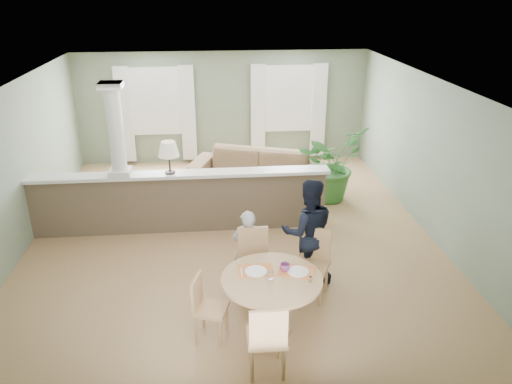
{
  "coord_description": "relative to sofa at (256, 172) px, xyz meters",
  "views": [
    {
      "loc": [
        -0.32,
        -8.04,
        4.18
      ],
      "look_at": [
        0.34,
        -1.0,
        1.2
      ],
      "focal_mm": 35.0,
      "sensor_mm": 36.0,
      "label": 1
    }
  ],
  "objects": [
    {
      "name": "child_person",
      "position": [
        -0.48,
        -3.7,
        0.19
      ],
      "size": [
        0.46,
        0.31,
        1.21
      ],
      "primitive_type": "imported",
      "rotation": [
        0.0,
        0.0,
        3.09
      ],
      "color": "#A4A4A9",
      "rests_on": "ground"
    },
    {
      "name": "houseplant",
      "position": [
        1.46,
        -0.61,
        0.35
      ],
      "size": [
        1.82,
        1.79,
        1.53
      ],
      "primitive_type": "imported",
      "rotation": [
        0.0,
        0.0,
        0.7
      ],
      "color": "#316F2C",
      "rests_on": "ground"
    },
    {
      "name": "sofa",
      "position": [
        0.0,
        0.0,
        0.0
      ],
      "size": [
        3.03,
        1.98,
        0.82
      ],
      "primitive_type": "imported",
      "rotation": [
        0.0,
        0.0,
        -0.34
      ],
      "color": "brown",
      "rests_on": "ground"
    },
    {
      "name": "ground",
      "position": [
        -0.63,
        -1.99,
        -0.41
      ],
      "size": [
        8.0,
        8.0,
        0.0
      ],
      "primitive_type": "plane",
      "color": "tan",
      "rests_on": "ground"
    },
    {
      "name": "chair_near",
      "position": [
        -0.41,
        -5.58,
        0.13
      ],
      "size": [
        0.44,
        0.44,
        0.98
      ],
      "rotation": [
        0.0,
        0.0,
        3.13
      ],
      "color": "tan",
      "rests_on": "ground"
    },
    {
      "name": "man_person",
      "position": [
        0.41,
        -3.66,
        0.41
      ],
      "size": [
        0.8,
        0.63,
        1.64
      ],
      "primitive_type": "imported",
      "rotation": [
        0.0,
        0.0,
        3.15
      ],
      "color": "black",
      "rests_on": "ground"
    },
    {
      "name": "dining_table",
      "position": [
        -0.25,
        -4.75,
        0.2
      ],
      "size": [
        1.28,
        1.28,
        0.87
      ],
      "rotation": [
        0.0,
        0.0,
        -0.01
      ],
      "color": "tan",
      "rests_on": "ground"
    },
    {
      "name": "pony_wall",
      "position": [
        -1.62,
        -1.79,
        0.29
      ],
      "size": [
        5.32,
        0.38,
        2.7
      ],
      "color": "brown",
      "rests_on": "ground"
    },
    {
      "name": "chair_far_man",
      "position": [
        0.43,
        -4.0,
        0.14
      ],
      "size": [
        0.6,
        0.6,
        1.0
      ],
      "rotation": [
        0.0,
        0.0,
        -0.45
      ],
      "color": "tan",
      "rests_on": "ground"
    },
    {
      "name": "room_shell",
      "position": [
        -0.66,
        -1.37,
        1.4
      ],
      "size": [
        7.02,
        8.02,
        2.71
      ],
      "color": "gray",
      "rests_on": "ground"
    },
    {
      "name": "chair_far_boy",
      "position": [
        -0.41,
        -3.92,
        0.14
      ],
      "size": [
        0.46,
        0.46,
        1.0
      ],
      "rotation": [
        0.0,
        0.0,
        -0.01
      ],
      "color": "tan",
      "rests_on": "ground"
    },
    {
      "name": "chair_side",
      "position": [
        -1.09,
        -4.82,
        0.06
      ],
      "size": [
        0.48,
        0.48,
        0.86
      ],
      "rotation": [
        0.0,
        0.0,
        1.28
      ],
      "color": "tan",
      "rests_on": "ground"
    }
  ]
}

